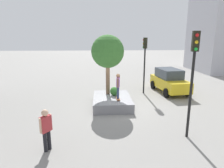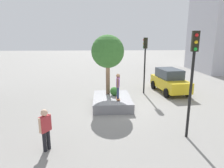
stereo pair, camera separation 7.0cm
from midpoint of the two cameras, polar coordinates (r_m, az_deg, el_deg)
name	(u,v)px [view 1 (the left image)]	position (r m, az deg, el deg)	size (l,w,h in m)	color
ground_plane	(117,107)	(13.24, 1.34, -6.70)	(120.00, 120.00, 0.00)	gray
planter_ledge	(112,101)	(13.49, -0.15, -4.97)	(3.47, 2.51, 0.60)	gray
plaza_tree	(108,52)	(13.58, -1.41, 9.31)	(2.25, 2.25, 4.14)	brown
boxwood_shrub	(114,91)	(13.63, 0.53, -2.13)	(0.60, 0.60, 0.60)	#2D6628
skateboard	(118,99)	(12.85, 1.57, -4.23)	(0.80, 0.23, 0.07)	brown
skateboarder	(118,84)	(12.60, 1.60, -0.10)	(0.54, 0.26, 1.62)	navy
taxi_cab	(169,81)	(17.22, 16.16, 0.97)	(4.43, 2.38, 1.98)	gold
traffic_light_corner	(193,68)	(9.18, 22.29, 4.38)	(0.36, 0.32, 4.81)	black
traffic_light_median	(145,56)	(16.11, 9.34, 8.01)	(0.37, 0.37, 4.54)	black
bystander_watching	(46,127)	(8.50, -18.83, -11.78)	(0.52, 0.43, 1.78)	black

